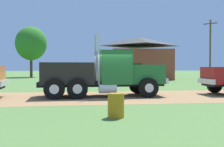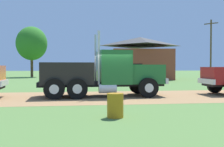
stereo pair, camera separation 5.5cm
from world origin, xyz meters
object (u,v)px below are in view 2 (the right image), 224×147
truck_foreground_white (102,74)px  utility_pole_near (211,47)px  steel_barrel (115,105)px  shed_building (140,59)px

truck_foreground_white → utility_pole_near: utility_pole_near is taller
steel_barrel → shed_building: shed_building is taller
steel_barrel → shed_building: bearing=74.9°
truck_foreground_white → steel_barrel: bearing=-90.9°
truck_foreground_white → shed_building: bearing=70.8°
shed_building → utility_pole_near: (11.94, 2.05, 1.94)m
shed_building → utility_pole_near: bearing=9.7°
shed_building → utility_pole_near: utility_pole_near is taller
truck_foreground_white → shed_building: 22.89m
steel_barrel → shed_building: 29.41m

